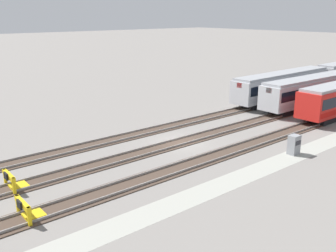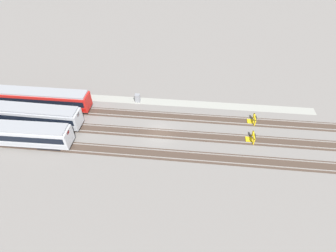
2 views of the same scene
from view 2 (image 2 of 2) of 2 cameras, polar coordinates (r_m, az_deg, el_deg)
The scene contains 11 objects.
ground_plane at distance 42.56m, azimuth -1.94°, elevation -1.65°, with size 400.00×400.00×0.00m, color gray.
service_walkway at distance 48.87m, azimuth -0.69°, elevation 5.19°, with size 54.00×2.00×0.01m, color #9E9E93.
rail_track_nearest at distance 45.77m, azimuth -1.24°, elevation 2.23°, with size 90.00×2.24×0.21m.
rail_track_near_inner at distance 42.53m, azimuth -1.94°, elevation -1.61°, with size 90.00×2.24×0.21m.
rail_track_middle at distance 39.51m, azimuth -2.76°, elevation -6.05°, with size 90.00×2.24×0.21m.
subway_car_front_row_leftmost at distance 48.70m, azimuth -28.43°, elevation 2.11°, with size 18.05×3.16×3.70m.
subway_car_front_row_right_inner at distance 46.10m, azimuth -30.83°, elevation -1.44°, with size 18.05×3.14×3.70m.
subway_car_front_row_rightmost at distance 51.58m, azimuth -26.25°, elevation 5.33°, with size 18.01×2.91×3.70m.
bumper_stop_nearest_track at distance 46.54m, azimuth 17.96°, elevation 1.31°, with size 1.36×2.01×1.22m.
bumper_stop_near_inner_track at distance 43.16m, azimuth 17.73°, elevation -2.46°, with size 1.37×2.01×1.22m.
electrical_cabinet at distance 48.90m, azimuth -6.64°, elevation 6.07°, with size 0.90×0.73×1.60m.
Camera 2 is at (-4.54, 30.20, 29.65)m, focal length 28.00 mm.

